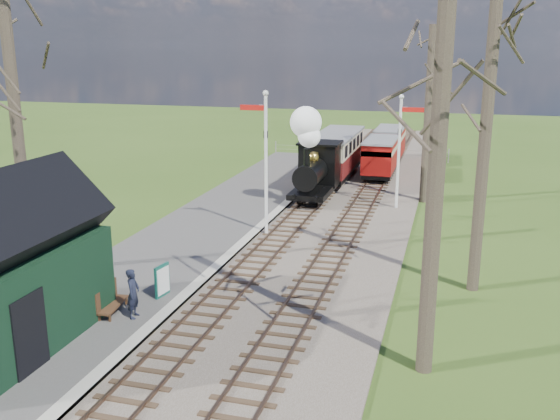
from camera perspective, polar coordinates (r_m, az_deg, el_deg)
The scene contains 18 objects.
distant_hills at distance 77.22m, azimuth 10.80°, elevation -3.70°, with size 114.40×48.00×22.02m.
ballast_bed at distance 32.23m, azimuth 5.25°, elevation 0.50°, with size 8.00×60.00×0.10m, color brown.
track_near at distance 32.47m, azimuth 3.00°, elevation 0.73°, with size 1.60×60.00×0.15m.
track_far at distance 32.03m, azimuth 7.54°, elevation 0.42°, with size 1.60×60.00×0.15m.
platform at distance 26.20m, azimuth -8.41°, elevation -2.88°, with size 5.00×44.00×0.20m, color #474442.
coping_strip at distance 25.38m, azimuth -3.64°, elevation -3.32°, with size 0.40×44.00×0.21m, color #B2AD9E.
station_shed at distance 17.86m, azimuth -24.17°, elevation -5.25°, with size 3.25×6.30×4.78m.
semaphore_near at distance 26.25m, azimuth -1.44°, elevation 5.23°, with size 1.22×0.24×6.22m.
semaphore_far at distance 31.19m, azimuth 10.98°, elevation 6.00°, with size 1.22×0.24×5.72m.
bare_trees at distance 19.83m, azimuth -0.64°, elevation 6.74°, with size 15.51×22.39×12.00m.
fence_line at distance 45.83m, azimuth 7.24°, elevation 5.36°, with size 12.60×0.08×1.00m.
locomotive at distance 32.29m, azimuth 3.14°, elevation 4.59°, with size 1.99×4.63×4.97m.
coach at distance 38.26m, azimuth 5.13°, elevation 5.24°, with size 2.32×7.95×2.44m.
red_carriage_a at distance 38.83m, azimuth 9.16°, elevation 4.82°, with size 1.87×4.62×1.96m.
red_carriage_b at distance 44.23m, azimuth 10.00°, elevation 6.00°, with size 1.87×4.62×1.96m.
sign_board at distance 20.38m, azimuth -10.71°, elevation -6.35°, with size 0.20×0.72×1.05m.
bench at distance 19.59m, azimuth -15.34°, elevation -7.93°, with size 0.61×1.52×0.85m.
person at distance 18.95m, azimuth -13.28°, elevation -7.43°, with size 0.55×0.36×1.50m, color black.
Camera 1 is at (6.82, -8.75, 8.00)m, focal length 40.00 mm.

